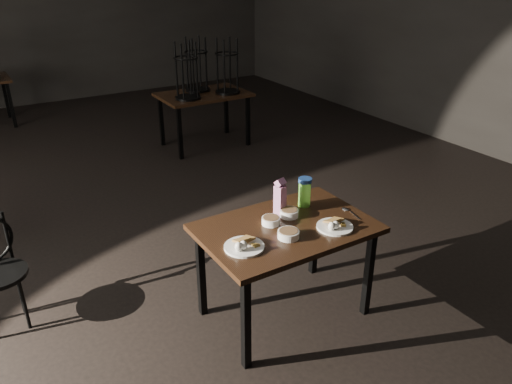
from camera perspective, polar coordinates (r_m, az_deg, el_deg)
main_table at (r=3.52m, az=3.45°, el=-5.00°), size 1.20×0.80×0.75m
plate_left at (r=3.21m, az=-1.37°, el=-6.07°), size 0.26×0.26×0.08m
plate_right at (r=3.48m, az=9.01°, el=-3.76°), size 0.25×0.25×0.08m
bowl_near at (r=3.48m, az=1.71°, el=-3.27°), size 0.13×0.13×0.05m
bowl_far at (r=3.59m, az=3.81°, el=-2.38°), size 0.13×0.13×0.05m
bowl_big at (r=3.32m, az=3.73°, el=-4.80°), size 0.15×0.15×0.05m
juice_carton at (r=3.59m, az=2.76°, el=-0.62°), size 0.08×0.08×0.27m
water_bottle at (r=3.72m, az=5.58°, el=0.03°), size 0.12×0.12×0.22m
spoon at (r=3.73m, az=10.31°, el=-2.04°), size 0.05×0.21×0.01m
bg_table_right at (r=7.00m, az=-5.99°, el=11.35°), size 1.20×0.80×1.48m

